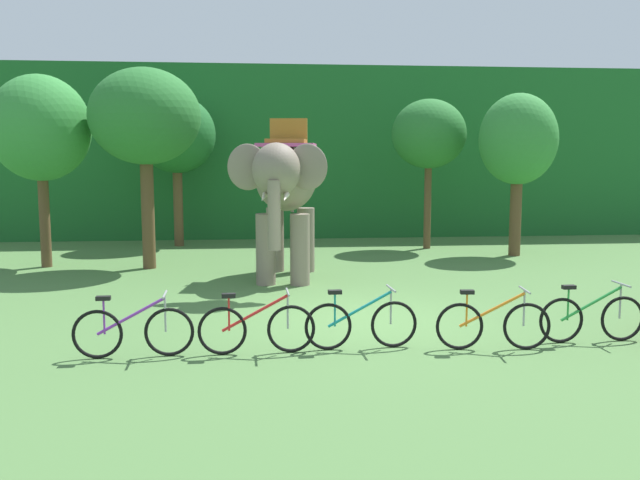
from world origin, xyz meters
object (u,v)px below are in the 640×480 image
(tree_right, at_px, (40,129))
(tree_center, at_px, (176,136))
(bike_purple, at_px, (133,331))
(bike_orange, at_px, (493,324))
(elephant, at_px, (285,186))
(bike_red, at_px, (257,328))
(tree_far_right, at_px, (518,141))
(bike_green, at_px, (592,318))
(tree_center_left, at_px, (429,135))
(bike_teal, at_px, (361,323))
(tree_far_left, at_px, (145,118))

(tree_right, bearing_deg, tree_center, 52.59)
(bike_purple, xyz_separation_m, bike_orange, (5.25, -0.13, 0.00))
(elephant, bearing_deg, bike_red, -96.79)
(tree_right, distance_m, tree_far_right, 13.00)
(tree_right, xyz_separation_m, bike_green, (10.60, -8.31, -3.19))
(tree_center_left, relative_size, bike_teal, 2.71)
(bike_red, height_order, bike_orange, same)
(bike_purple, relative_size, bike_teal, 1.00)
(bike_purple, height_order, bike_teal, same)
(bike_purple, height_order, bike_green, same)
(tree_right, bearing_deg, bike_teal, -49.99)
(bike_teal, bearing_deg, tree_right, 130.01)
(bike_orange, bearing_deg, bike_purple, 178.60)
(tree_center_left, bearing_deg, bike_purple, -123.09)
(bike_red, relative_size, bike_green, 1.00)
(tree_center, relative_size, bike_teal, 2.80)
(tree_far_right, bearing_deg, tree_center, 162.53)
(tree_center, xyz_separation_m, bike_red, (2.44, -12.35, -3.15))
(tree_far_right, distance_m, bike_green, 9.84)
(elephant, xyz_separation_m, bike_orange, (2.80, -6.02, -1.82))
(bike_purple, relative_size, bike_red, 1.00)
(tree_far_left, xyz_separation_m, bike_orange, (6.22, -8.07, -3.45))
(bike_red, bearing_deg, bike_teal, 3.97)
(tree_right, relative_size, tree_center, 1.03)
(tree_center_left, relative_size, tree_far_right, 0.99)
(bike_teal, height_order, bike_orange, same)
(elephant, bearing_deg, bike_teal, -81.62)
(bike_green, bearing_deg, bike_purple, -178.93)
(bike_red, bearing_deg, elephant, 83.21)
(bike_red, bearing_deg, bike_purple, -179.75)
(tree_far_right, height_order, bike_orange, tree_far_right)
(bike_green, bearing_deg, bike_teal, -179.77)
(tree_far_right, bearing_deg, bike_orange, -113.43)
(tree_far_left, distance_m, bike_red, 9.07)
(bike_teal, bearing_deg, bike_red, -176.03)
(tree_center, relative_size, bike_green, 2.80)
(tree_center_left, xyz_separation_m, elephant, (-4.69, -5.08, -1.34))
(tree_center_left, xyz_separation_m, bike_teal, (-3.84, -10.86, -3.16))
(tree_center_left, bearing_deg, elephant, -132.74)
(bike_teal, relative_size, bike_green, 1.00)
(bike_teal, bearing_deg, bike_green, 0.23)
(tree_far_left, xyz_separation_m, bike_purple, (0.96, -7.94, -3.45))
(tree_far_left, distance_m, tree_center, 4.43)
(tree_far_right, relative_size, bike_red, 2.73)
(tree_far_left, relative_size, bike_purple, 2.97)
(tree_center, relative_size, tree_center_left, 1.04)
(bike_purple, distance_m, bike_teal, 3.31)
(tree_right, xyz_separation_m, tree_center, (3.00, 3.92, -0.04))
(tree_right, distance_m, bike_red, 10.52)
(tree_far_left, height_order, bike_green, tree_far_left)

